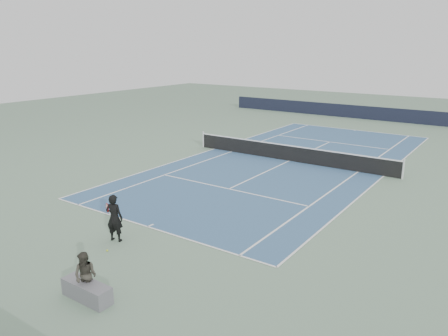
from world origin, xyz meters
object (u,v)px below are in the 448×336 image
Objects in this scene: tennis_net at (290,153)px; spectator_bench at (86,283)px; tennis_ball at (107,250)px; tennis_player at (114,218)px.

spectator_bench is (2.10, -16.33, -0.01)m from tennis_net.
tennis_ball is at bearing -88.72° from tennis_net.
tennis_net is 13.37m from tennis_player.
tennis_player is 1.05× the size of spectator_bench.
tennis_net is 7.98× the size of spectator_bench.
spectator_bench is (1.78, -2.22, 0.46)m from tennis_ball.
spectator_bench is at bearing -82.68° from tennis_net.
spectator_bench is at bearing -51.18° from tennis_ball.
tennis_ball is (0.31, -14.12, -0.47)m from tennis_net.
tennis_ball is 0.04× the size of spectator_bench.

